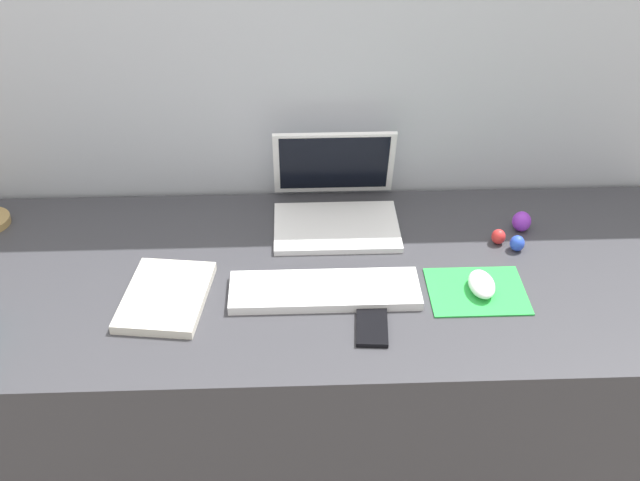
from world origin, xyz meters
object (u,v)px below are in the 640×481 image
at_px(notebook_pad, 166,297).
at_px(toy_figurine_red, 498,237).
at_px(laptop, 335,198).
at_px(toy_figurine_purple, 522,221).
at_px(toy_figurine_blue, 517,243).
at_px(mouse, 482,284).
at_px(keyboard, 325,290).
at_px(cell_phone, 372,325).

relative_size(notebook_pad, toy_figurine_red, 6.55).
distance_m(laptop, notebook_pad, 0.50).
relative_size(toy_figurine_red, toy_figurine_purple, 0.73).
bearing_deg(toy_figurine_blue, toy_figurine_red, 141.21).
relative_size(mouse, toy_figurine_purple, 1.92).
height_order(keyboard, toy_figurine_blue, toy_figurine_blue).
bearing_deg(cell_phone, toy_figurine_red, 46.42).
height_order(toy_figurine_red, toy_figurine_purple, toy_figurine_purple).
xyz_separation_m(keyboard, toy_figurine_purple, (0.48, 0.23, 0.02)).
xyz_separation_m(cell_phone, toy_figurine_purple, (0.39, 0.34, 0.02)).
xyz_separation_m(toy_figurine_red, toy_figurine_blue, (0.04, -0.03, 0.00)).
relative_size(mouse, toy_figurine_blue, 2.53).
distance_m(notebook_pad, toy_figurine_red, 0.78).
distance_m(cell_phone, toy_figurine_purple, 0.52).
height_order(toy_figurine_purple, toy_figurine_blue, toy_figurine_purple).
bearing_deg(laptop, cell_phone, -82.87).
xyz_separation_m(keyboard, cell_phone, (0.09, -0.11, -0.01)).
xyz_separation_m(notebook_pad, toy_figurine_purple, (0.82, 0.24, 0.02)).
bearing_deg(notebook_pad, keyboard, 9.12).
bearing_deg(toy_figurine_purple, keyboard, -154.40).
height_order(laptop, toy_figurine_red, laptop).
height_order(laptop, toy_figurine_purple, laptop).
height_order(cell_phone, toy_figurine_red, toy_figurine_red).
relative_size(laptop, notebook_pad, 1.25).
bearing_deg(mouse, cell_phone, -156.43).
xyz_separation_m(notebook_pad, toy_figurine_red, (0.76, 0.19, 0.01)).
distance_m(toy_figurine_purple, toy_figurine_blue, 0.09).
height_order(laptop, mouse, laptop).
distance_m(laptop, toy_figurine_purple, 0.45).
relative_size(laptop, mouse, 3.12).
relative_size(laptop, toy_figurine_red, 8.19).
relative_size(mouse, cell_phone, 0.75).
distance_m(mouse, toy_figurine_blue, 0.19).
height_order(laptop, cell_phone, laptop).
relative_size(cell_phone, toy_figurine_red, 3.49).
relative_size(toy_figurine_red, toy_figurine_blue, 0.96).
bearing_deg(keyboard, laptop, 82.81).
relative_size(cell_phone, notebook_pad, 0.53).
bearing_deg(cell_phone, laptop, 101.63).
bearing_deg(laptop, mouse, -46.49).
height_order(laptop, toy_figurine_blue, laptop).
relative_size(keyboard, cell_phone, 3.20).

